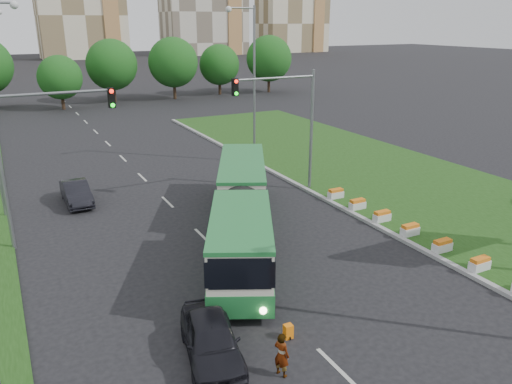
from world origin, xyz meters
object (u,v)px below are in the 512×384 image
traffic_mast_median (291,113)px  car_left_far (76,193)px  car_left_near (211,339)px  pedestrian (282,355)px  articulated_bus (235,209)px  traffic_mast_left (34,142)px  shopping_trolley (288,331)px

traffic_mast_median → car_left_far: 14.40m
car_left_near → car_left_far: size_ratio=1.04×
traffic_mast_median → pedestrian: (-9.59, -15.47, -4.57)m
car_left_near → articulated_bus: bearing=72.2°
traffic_mast_left → pedestrian: bearing=-69.0°
pedestrian → shopping_trolley: size_ratio=2.89×
car_left_near → car_left_far: bearing=107.2°
articulated_bus → pedestrian: articulated_bus is taller
traffic_mast_left → articulated_bus: traffic_mast_left is taller
articulated_bus → shopping_trolley: 9.18m
car_left_near → pedestrian: bearing=-35.6°
car_left_near → shopping_trolley: bearing=7.8°
car_left_far → car_left_near: bearing=-85.6°
car_left_far → traffic_mast_left: bearing=-113.4°
traffic_mast_left → shopping_trolley: (6.79, -12.85, -5.08)m
car_left_far → pedestrian: (3.30, -19.90, 0.08)m
shopping_trolley → articulated_bus: bearing=78.1°
pedestrian → articulated_bus: bearing=-40.5°
car_left_far → shopping_trolley: (4.52, -18.28, -0.43)m
traffic_mast_left → car_left_near: bearing=-72.9°
articulated_bus → shopping_trolley: size_ratio=30.72×
traffic_mast_median → car_left_far: size_ratio=1.89×
articulated_bus → car_left_near: articulated_bus is taller
traffic_mast_median → car_left_near: traffic_mast_median is taller
traffic_mast_median → articulated_bus: bearing=-141.5°
traffic_mast_left → shopping_trolley: 15.40m
traffic_mast_left → car_left_far: bearing=67.4°
traffic_mast_left → pedestrian: traffic_mast_left is taller
traffic_mast_median → pedestrian: size_ratio=5.14×
car_left_near → traffic_mast_median: bearing=62.5°
traffic_mast_left → car_left_far: 7.50m
traffic_mast_left → car_left_near: 14.00m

